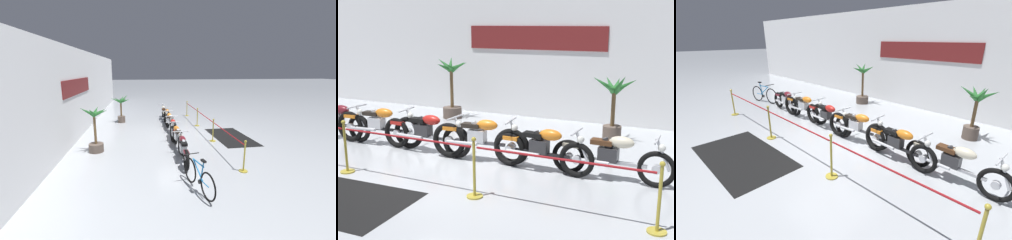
{
  "view_description": "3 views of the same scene",
  "coord_description": "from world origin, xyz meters",
  "views": [
    {
      "loc": [
        -10.87,
        2.07,
        3.23
      ],
      "look_at": [
        0.26,
        0.69,
        0.68
      ],
      "focal_mm": 24.0,
      "sensor_mm": 36.0,
      "label": 1
    },
    {
      "loc": [
        4.81,
        -6.97,
        2.88
      ],
      "look_at": [
        1.09,
        0.98,
        0.85
      ],
      "focal_mm": 45.0,
      "sensor_mm": 36.0,
      "label": 2
    },
    {
      "loc": [
        4.81,
        -3.95,
        2.94
      ],
      "look_at": [
        -0.1,
        0.75,
        0.45
      ],
      "focal_mm": 24.0,
      "sensor_mm": 36.0,
      "label": 3
    }
  ],
  "objects": [
    {
      "name": "stanchion_mid_right",
      "position": [
        1.51,
        -1.17,
        0.36
      ],
      "size": [
        0.28,
        0.28,
        1.05
      ],
      "color": "gold",
      "rests_on": "ground"
    },
    {
      "name": "potted_palm_left_of_row",
      "position": [
        2.92,
        3.25,
        0.91
      ],
      "size": [
        1.14,
        1.17,
        1.77
      ],
      "color": "brown",
      "rests_on": "ground"
    },
    {
      "name": "motorcycle_red_2",
      "position": [
        -0.71,
        0.56,
        0.46
      ],
      "size": [
        2.4,
        0.62,
        0.93
      ],
      "color": "black",
      "rests_on": "ground"
    },
    {
      "name": "ground_plane",
      "position": [
        0.0,
        0.0,
        0.0
      ],
      "size": [
        120.0,
        120.0,
        0.0
      ],
      "primitive_type": "plane",
      "color": "#B2B7BC"
    },
    {
      "name": "motorcycle_orange_3",
      "position": [
        0.68,
        0.54,
        0.48
      ],
      "size": [
        2.22,
        0.62,
        0.97
      ],
      "color": "black",
      "rests_on": "ground"
    },
    {
      "name": "stanchion_far_right",
      "position": [
        4.44,
        -1.17,
        0.36
      ],
      "size": [
        0.28,
        0.28,
        1.05
      ],
      "color": "gold",
      "rests_on": "ground"
    },
    {
      "name": "back_wall",
      "position": [
        0.0,
        5.12,
        2.1
      ],
      "size": [
        28.0,
        0.29,
        4.2
      ],
      "color": "white",
      "rests_on": "ground"
    },
    {
      "name": "motorcycle_maroon_0",
      "position": [
        -3.44,
        0.61,
        0.46
      ],
      "size": [
        2.17,
        0.62,
        0.93
      ],
      "color": "black",
      "rests_on": "ground"
    },
    {
      "name": "potted_palm_right_of_row",
      "position": [
        -2.1,
        3.87,
        0.84
      ],
      "size": [
        1.16,
        1.09,
        1.92
      ],
      "color": "brown",
      "rests_on": "ground"
    },
    {
      "name": "motorcycle_orange_4",
      "position": [
        2.1,
        0.5,
        0.46
      ],
      "size": [
        2.14,
        0.62,
        0.93
      ],
      "color": "black",
      "rests_on": "ground"
    },
    {
      "name": "stanchion_mid_left",
      "position": [
        -1.37,
        -1.17,
        0.36
      ],
      "size": [
        0.28,
        0.28,
        1.05
      ],
      "color": "gold",
      "rests_on": "ground"
    },
    {
      "name": "stanchion_far_left",
      "position": [
        -1.4,
        -1.17,
        0.72
      ],
      "size": [
        9.03,
        0.28,
        1.05
      ],
      "color": "gold",
      "rests_on": "ground"
    },
    {
      "name": "motorcycle_cream_5",
      "position": [
        3.43,
        0.59,
        0.46
      ],
      "size": [
        2.31,
        0.62,
        0.92
      ],
      "color": "black",
      "rests_on": "ground"
    },
    {
      "name": "motorcycle_orange_1",
      "position": [
        -2.1,
        0.59,
        0.48
      ],
      "size": [
        2.44,
        0.62,
        0.96
      ],
      "color": "black",
      "rests_on": "ground"
    }
  ]
}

